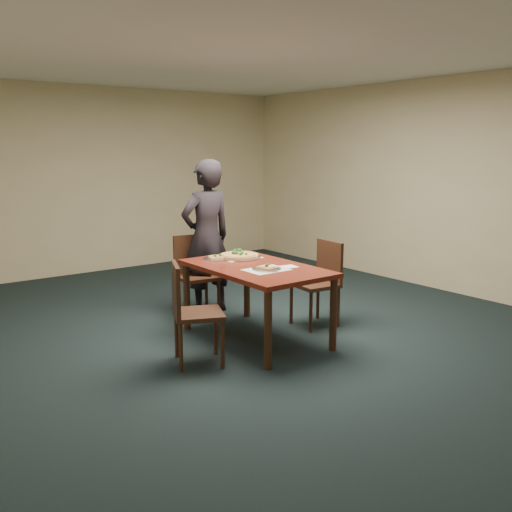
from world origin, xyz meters
TOP-DOWN VIEW (x-y plane):
  - ground at (0.00, 0.00)m, footprint 8.00×8.00m
  - room_shell at (0.00, 0.00)m, footprint 8.00×8.00m
  - dining_table at (-0.23, -0.05)m, footprint 0.90×1.50m
  - chair_far at (-0.25, 1.08)m, footprint 0.48×0.48m
  - chair_left at (-1.08, -0.22)m, footprint 0.55×0.55m
  - chair_right at (0.64, -0.06)m, footprint 0.46×0.46m
  - diner at (-0.10, 1.07)m, footprint 0.66×0.44m
  - placemat_main at (-0.11, 0.40)m, footprint 0.42×0.32m
  - placemat_near at (-0.25, -0.25)m, footprint 0.40×0.30m
  - pizza_pan at (-0.11, 0.41)m, footprint 0.46×0.46m
  - slice_plate_near at (-0.25, -0.25)m, footprint 0.28×0.28m
  - slice_plate_far at (-0.35, 0.48)m, footprint 0.28×0.28m
  - napkin at (0.00, -0.28)m, footprint 0.15×0.15m

SIDE VIEW (x-z plane):
  - ground at x=0.00m, z-range 0.00..0.00m
  - chair_far at x=-0.25m, z-range 0.06..0.97m
  - chair_left at x=-1.08m, z-range 0.06..0.97m
  - chair_right at x=0.64m, z-range 0.06..0.97m
  - dining_table at x=-0.23m, z-range 0.28..1.03m
  - placemat_main at x=-0.11m, z-range 0.75..0.75m
  - placemat_near at x=-0.25m, z-range 0.75..0.75m
  - napkin at x=0.00m, z-range 0.75..0.76m
  - slice_plate_far at x=-0.35m, z-range 0.73..0.79m
  - slice_plate_near at x=-0.25m, z-range 0.73..0.79m
  - pizza_pan at x=-0.11m, z-range 0.74..0.81m
  - diner at x=-0.10m, z-range 0.00..1.77m
  - room_shell at x=0.00m, z-range -2.26..5.74m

